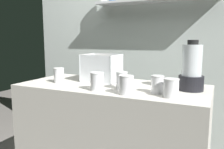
# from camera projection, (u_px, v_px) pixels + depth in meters

# --- Properties ---
(counter) EXTENTS (1.40, 0.64, 0.90)m
(counter) POSITION_uv_depth(u_px,v_px,m) (112.00, 141.00, 1.82)
(counter) COLOR beige
(counter) RESTS_ON ground_plane
(back_wall_unit) EXTENTS (2.60, 0.24, 2.50)m
(back_wall_unit) POSITION_uv_depth(u_px,v_px,m) (144.00, 37.00, 2.38)
(back_wall_unit) COLOR silver
(back_wall_unit) RESTS_ON ground_plane
(carrot_display_bin) EXTENTS (0.28, 0.25, 0.22)m
(carrot_display_bin) POSITION_uv_depth(u_px,v_px,m) (102.00, 73.00, 1.91)
(carrot_display_bin) COLOR white
(carrot_display_bin) RESTS_ON counter
(blender_pitcher) EXTENTS (0.17, 0.17, 0.34)m
(blender_pitcher) POSITION_uv_depth(u_px,v_px,m) (192.00, 70.00, 1.55)
(blender_pitcher) COLOR black
(blender_pitcher) RESTS_ON counter
(juice_cup_orange_far_left) EXTENTS (0.08, 0.08, 0.12)m
(juice_cup_orange_far_left) POSITION_uv_depth(u_px,v_px,m) (59.00, 76.00, 1.84)
(juice_cup_orange_far_left) COLOR white
(juice_cup_orange_far_left) RESTS_ON counter
(juice_cup_carrot_left) EXTENTS (0.09, 0.09, 0.12)m
(juice_cup_carrot_left) POSITION_uv_depth(u_px,v_px,m) (97.00, 82.00, 1.56)
(juice_cup_carrot_left) COLOR white
(juice_cup_carrot_left) RESTS_ON counter
(juice_cup_pomegranate_middle) EXTENTS (0.08, 0.08, 0.12)m
(juice_cup_pomegranate_middle) POSITION_uv_depth(u_px,v_px,m) (122.00, 81.00, 1.60)
(juice_cup_pomegranate_middle) COLOR white
(juice_cup_pomegranate_middle) RESTS_ON counter
(juice_cup_pomegranate_right) EXTENTS (0.09, 0.09, 0.12)m
(juice_cup_pomegranate_right) POSITION_uv_depth(u_px,v_px,m) (126.00, 85.00, 1.45)
(juice_cup_pomegranate_right) COLOR white
(juice_cup_pomegranate_right) RESTS_ON counter
(juice_cup_beet_far_right) EXTENTS (0.08, 0.08, 0.11)m
(juice_cup_beet_far_right) POSITION_uv_depth(u_px,v_px,m) (158.00, 86.00, 1.48)
(juice_cup_beet_far_right) COLOR white
(juice_cup_beet_far_right) RESTS_ON counter
(juice_cup_pomegranate_rightmost) EXTENTS (0.09, 0.09, 0.11)m
(juice_cup_pomegranate_rightmost) POSITION_uv_depth(u_px,v_px,m) (171.00, 89.00, 1.37)
(juice_cup_pomegranate_rightmost) COLOR white
(juice_cup_pomegranate_rightmost) RESTS_ON counter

